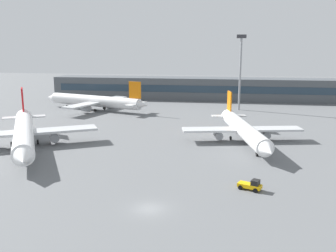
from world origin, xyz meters
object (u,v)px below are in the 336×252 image
(airplane_near, at_px, (24,133))
(airplane_mid, at_px, (243,129))
(floodlight_tower_west, at_px, (240,67))
(airplane_far, at_px, (94,101))
(baggage_tug_yellow, at_px, (251,185))

(airplane_near, distance_m, airplane_mid, 48.96)
(floodlight_tower_west, bearing_deg, airplane_far, -169.78)
(airplane_near, relative_size, airplane_mid, 1.04)
(airplane_mid, distance_m, airplane_far, 61.34)
(airplane_far, relative_size, floodlight_tower_west, 1.63)
(airplane_far, bearing_deg, baggage_tug_yellow, -53.37)
(airplane_mid, relative_size, floodlight_tower_west, 1.56)
(airplane_far, bearing_deg, airplane_near, -87.79)
(airplane_mid, xyz_separation_m, floodlight_tower_west, (0.25, 45.54, 11.78))
(airplane_near, distance_m, baggage_tug_yellow, 50.51)
(airplane_mid, xyz_separation_m, baggage_tug_yellow, (0.15, -29.76, -2.23))
(airplane_far, relative_size, baggage_tug_yellow, 10.72)
(airplane_mid, distance_m, floodlight_tower_west, 47.04)
(baggage_tug_yellow, bearing_deg, airplane_far, 126.63)
(airplane_mid, relative_size, baggage_tug_yellow, 10.22)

